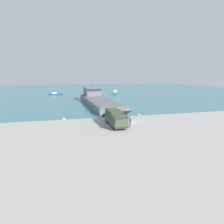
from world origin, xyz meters
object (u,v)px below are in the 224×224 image
Objects in this scene: landing_craft at (96,98)px; soldier_on_ramp at (130,121)px; military_truck at (116,118)px; moored_boat_a at (115,93)px; moored_boat_b at (55,94)px.

landing_craft is 21.35× the size of soldier_on_ramp.
military_truck is 2.87m from soldier_on_ramp.
landing_craft is at bearing -101.44° from soldier_on_ramp.
landing_craft is 29.40m from military_truck.
landing_craft is at bearing 80.13° from moored_boat_a.
moored_boat_a is 31.20m from moored_boat_b.
soldier_on_ramp is at bearing 16.90° from moored_boat_b.
soldier_on_ramp is at bearing -90.51° from landing_craft.
landing_craft is 32.51m from moored_boat_a.
soldier_on_ramp is 66.99m from moored_boat_b.
moored_boat_b is at bearing -89.09° from soldier_on_ramp.
moored_boat_a is (12.44, 59.82, -0.32)m from soldier_on_ramp.
landing_craft is 4.70× the size of moored_boat_a.
landing_craft is 37.56m from moored_boat_b.
landing_craft is 5.38× the size of moored_boat_b.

